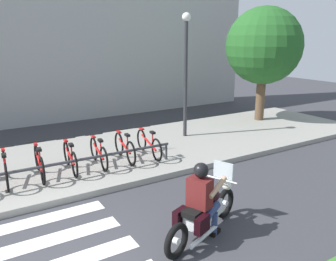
# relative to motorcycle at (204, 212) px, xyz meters

# --- Properties ---
(sidewalk) EXTENTS (24.00, 4.40, 0.15)m
(sidewalk) POSITION_rel_motorcycle_xyz_m (-2.51, 4.70, -0.38)
(sidewalk) COLOR gray
(sidewalk) RESTS_ON ground
(crosswalk_stripe_3) EXTENTS (2.80, 0.40, 0.01)m
(crosswalk_stripe_3) POSITION_rel_motorcycle_xyz_m (-2.54, 1.27, -0.45)
(crosswalk_stripe_3) COLOR white
(crosswalk_stripe_3) RESTS_ON ground
(crosswalk_stripe_4) EXTENTS (2.80, 0.40, 0.01)m
(crosswalk_stripe_4) POSITION_rel_motorcycle_xyz_m (-2.54, 2.07, -0.45)
(crosswalk_stripe_4) COLOR white
(crosswalk_stripe_4) RESTS_ON ground
(motorcycle) EXTENTS (2.12, 1.00, 1.19)m
(motorcycle) POSITION_rel_motorcycle_xyz_m (0.00, 0.00, 0.00)
(motorcycle) COLOR black
(motorcycle) RESTS_ON ground
(rider) EXTENTS (0.75, 0.68, 1.42)m
(rider) POSITION_rel_motorcycle_xyz_m (-0.07, -0.03, 0.36)
(rider) COLOR #591919
(rider) RESTS_ON ground
(bicycle_2) EXTENTS (0.48, 1.66, 0.79)m
(bicycle_2) POSITION_rel_motorcycle_xyz_m (-2.73, 3.95, 0.06)
(bicycle_2) COLOR black
(bicycle_2) RESTS_ON sidewalk
(bicycle_3) EXTENTS (0.48, 1.70, 0.80)m
(bicycle_3) POSITION_rel_motorcycle_xyz_m (-1.98, 3.95, 0.06)
(bicycle_3) COLOR black
(bicycle_3) RESTS_ON sidewalk
(bicycle_4) EXTENTS (0.48, 1.61, 0.78)m
(bicycle_4) POSITION_rel_motorcycle_xyz_m (-1.23, 3.95, 0.06)
(bicycle_4) COLOR black
(bicycle_4) RESTS_ON sidewalk
(bicycle_5) EXTENTS (0.48, 1.60, 0.78)m
(bicycle_5) POSITION_rel_motorcycle_xyz_m (-0.48, 3.95, 0.05)
(bicycle_5) COLOR black
(bicycle_5) RESTS_ON sidewalk
(bicycle_6) EXTENTS (0.48, 1.62, 0.80)m
(bicycle_6) POSITION_rel_motorcycle_xyz_m (0.27, 3.95, 0.06)
(bicycle_6) COLOR black
(bicycle_6) RESTS_ON sidewalk
(bicycle_7) EXTENTS (0.48, 1.72, 0.77)m
(bicycle_7) POSITION_rel_motorcycle_xyz_m (1.02, 3.95, 0.05)
(bicycle_7) COLOR black
(bicycle_7) RESTS_ON sidewalk
(bike_rack) EXTENTS (5.86, 0.07, 0.49)m
(bike_rack) POSITION_rel_motorcycle_xyz_m (-1.61, 3.39, 0.13)
(bike_rack) COLOR #333338
(bike_rack) RESTS_ON sidewalk
(street_lamp) EXTENTS (0.28, 0.28, 4.19)m
(street_lamp) POSITION_rel_motorcycle_xyz_m (3.05, 5.10, 2.10)
(street_lamp) COLOR #2D2D33
(street_lamp) RESTS_ON ground
(tree_near_rack) EXTENTS (2.98, 2.98, 4.59)m
(tree_near_rack) POSITION_rel_motorcycle_xyz_m (6.99, 5.50, 2.63)
(tree_near_rack) COLOR brown
(tree_near_rack) RESTS_ON ground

